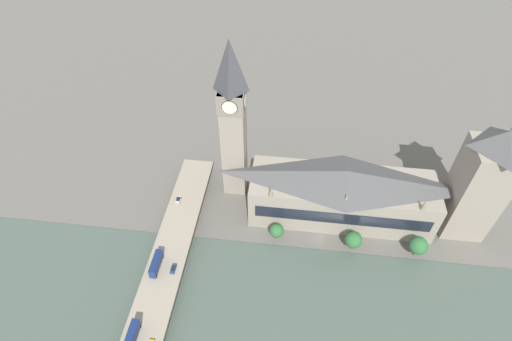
% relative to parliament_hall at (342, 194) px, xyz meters
% --- Properties ---
extents(ground_plane, '(600.00, 600.00, 0.00)m').
position_rel_parliament_hall_xyz_m(ground_plane, '(-15.13, 8.00, -13.88)').
color(ground_plane, '#605E56').
extents(river_water, '(52.77, 360.00, 0.30)m').
position_rel_parliament_hall_xyz_m(river_water, '(-47.51, 8.00, -13.73)').
color(river_water, '#47564C').
rests_on(river_water, ground_plane).
extents(parliament_hall, '(24.72, 80.09, 27.95)m').
position_rel_parliament_hall_xyz_m(parliament_hall, '(0.00, 0.00, 0.00)').
color(parliament_hall, gray).
rests_on(parliament_hall, ground_plane).
extents(clock_tower, '(11.42, 11.42, 77.85)m').
position_rel_parliament_hall_xyz_m(clock_tower, '(11.22, 49.17, 27.01)').
color(clock_tower, gray).
rests_on(clock_tower, ground_plane).
extents(victoria_tower, '(17.84, 17.84, 58.68)m').
position_rel_parliament_hall_xyz_m(victoria_tower, '(0.06, -52.97, 13.46)').
color(victoria_tower, gray).
rests_on(victoria_tower, ground_plane).
extents(road_bridge, '(137.54, 14.89, 5.56)m').
position_rel_parliament_hall_xyz_m(road_bridge, '(-47.51, 69.73, -9.39)').
color(road_bridge, gray).
rests_on(road_bridge, ground_plane).
extents(double_decker_bus_lead, '(10.80, 2.62, 4.86)m').
position_rel_parliament_hall_xyz_m(double_decker_bus_lead, '(-40.58, 72.76, -5.63)').
color(double_decker_bus_lead, navy).
rests_on(double_decker_bus_lead, road_bridge).
extents(double_decker_bus_mid, '(10.71, 2.59, 5.10)m').
position_rel_parliament_hall_xyz_m(double_decker_bus_mid, '(-69.36, 72.57, -5.51)').
color(double_decker_bus_mid, navy).
rests_on(double_decker_bus_mid, road_bridge).
extents(car_northbound_mid, '(4.16, 1.92, 1.33)m').
position_rel_parliament_hall_xyz_m(car_northbound_mid, '(-5.69, 73.13, -7.65)').
color(car_northbound_mid, silver).
rests_on(car_northbound_mid, road_bridge).
extents(car_southbound_lead, '(4.27, 1.83, 1.37)m').
position_rel_parliament_hall_xyz_m(car_southbound_lead, '(-40.97, 65.96, -7.63)').
color(car_southbound_lead, navy).
rests_on(car_southbound_lead, road_bridge).
extents(tree_embankment_near, '(7.37, 7.37, 10.03)m').
position_rel_parliament_hall_xyz_m(tree_embankment_near, '(-18.54, -5.35, -7.55)').
color(tree_embankment_near, brown).
rests_on(tree_embankment_near, ground_plane).
extents(tree_embankment_mid, '(7.77, 7.77, 10.65)m').
position_rel_parliament_hall_xyz_m(tree_embankment_mid, '(-18.56, -31.72, -7.13)').
color(tree_embankment_mid, brown).
rests_on(tree_embankment_mid, ground_plane).
extents(tree_embankment_far, '(6.26, 6.26, 8.74)m').
position_rel_parliament_hall_xyz_m(tree_embankment_far, '(-17.20, 27.01, -8.29)').
color(tree_embankment_far, brown).
rests_on(tree_embankment_far, ground_plane).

